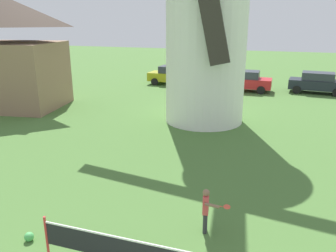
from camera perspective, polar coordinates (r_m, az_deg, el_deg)
windmill at (r=18.20m, az=6.54°, el=19.53°), size 10.82×4.86×14.13m
player_far at (r=9.11m, az=6.43°, el=-13.41°), size 0.75×0.42×1.22m
stray_ball at (r=9.69m, az=-22.09°, el=-16.69°), size 0.24×0.24×0.24m
parked_car_mustard at (r=29.23m, az=1.17°, el=8.45°), size 4.50×2.01×1.56m
parked_car_red at (r=27.28m, az=12.29°, el=7.42°), size 4.32×1.90×1.56m
parked_car_black at (r=28.13m, az=23.59°, el=6.66°), size 4.12×2.15×1.56m
chapel at (r=23.49m, az=-25.08°, el=10.74°), size 6.95×5.55×7.60m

